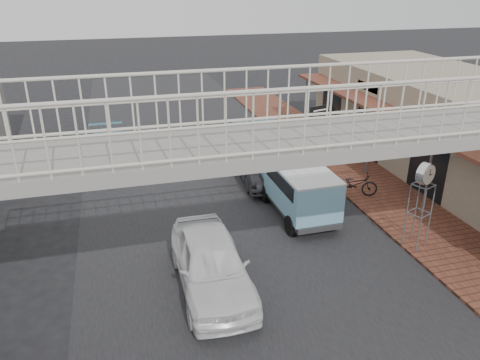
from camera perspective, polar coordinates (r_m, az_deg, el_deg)
ground at (r=14.54m, az=0.65°, el=-9.64°), size 120.00×120.00×0.00m
road_strip at (r=14.54m, az=0.65°, el=-9.62°), size 10.00×60.00×0.01m
sidewalk at (r=19.40m, az=16.91°, el=-1.65°), size 3.00×40.00×0.10m
shophouse_row at (r=22.09m, az=26.14°, el=5.43°), size 7.20×18.00×4.00m
footbridge at (r=9.67m, az=7.29°, el=-6.24°), size 16.40×2.40×6.34m
white_hatchback at (r=12.96m, az=-3.51°, el=-10.09°), size 1.88×4.62×1.57m
dark_sedan at (r=19.84m, az=2.22°, el=2.20°), size 1.84×4.69×1.52m
angkot_curb at (r=24.39m, az=2.57°, el=6.12°), size 2.59×5.11×1.39m
angkot_far at (r=22.49m, az=-15.85°, el=3.69°), size 1.94×4.72×1.37m
angkot_van at (r=16.68m, az=7.24°, el=-0.58°), size 1.83×3.89×1.89m
motorcycle_near at (r=18.71m, az=13.76°, el=-0.48°), size 1.89×1.22×0.94m
motorcycle_far at (r=22.46m, az=8.40°, el=4.08°), size 1.71×0.82×0.99m
street_clock at (r=15.02m, az=21.60°, el=0.22°), size 0.73×0.70×2.82m
arrow_sign at (r=21.40m, az=11.15°, el=7.96°), size 1.71×1.14×2.83m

